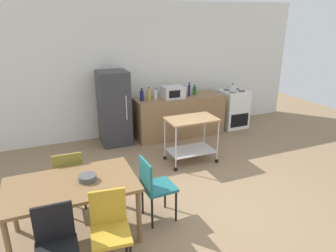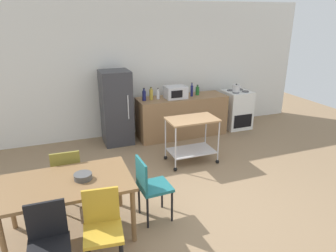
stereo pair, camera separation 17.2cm
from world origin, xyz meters
name	(u,v)px [view 2 (the right image)]	position (x,y,z in m)	size (l,w,h in m)	color
ground_plane	(195,204)	(0.00, 0.00, 0.00)	(12.00, 12.00, 0.00)	#8C7051
back_wall	(135,70)	(0.00, 3.20, 1.45)	(8.40, 0.12, 2.90)	silver
kitchen_counter	(182,116)	(0.90, 2.60, 0.45)	(2.00, 0.64, 0.90)	olive
dining_table	(67,187)	(-1.71, -0.04, 0.67)	(1.50, 0.90, 0.75)	brown
chair_mustard	(103,225)	(-1.42, -0.69, 0.52)	(0.45, 0.45, 0.89)	gold
chair_olive	(67,174)	(-1.69, 0.60, 0.52)	(0.41, 0.41, 0.89)	olive
chair_black	(48,241)	(-1.95, -0.75, 0.52)	(0.41, 0.41, 0.89)	black
chair_teal	(150,185)	(-0.70, -0.08, 0.52)	(0.42, 0.42, 0.89)	#1E666B
stove_oven	(236,109)	(2.35, 2.62, 0.45)	(0.60, 0.61, 0.92)	white
refrigerator	(116,108)	(-0.55, 2.70, 0.78)	(0.60, 0.63, 1.55)	#333338
kitchen_cart	(192,133)	(0.53, 1.28, 0.57)	(0.91, 0.57, 0.85)	#A37A51
bottle_sesame_oil	(144,95)	(0.03, 2.60, 1.01)	(0.08, 0.08, 0.27)	navy
bottle_wine	(151,94)	(0.19, 2.61, 1.02)	(0.08, 0.08, 0.27)	gold
bottle_soda	(158,95)	(0.35, 2.62, 1.00)	(0.07, 0.07, 0.24)	silver
microwave	(176,92)	(0.73, 2.55, 1.03)	(0.46, 0.35, 0.26)	silver
bottle_hot_sauce	(192,91)	(1.12, 2.57, 1.03)	(0.06, 0.06, 0.31)	navy
bottle_soy_sauce	(197,91)	(1.29, 2.64, 1.00)	(0.08, 0.08, 0.23)	#1E6628
fruit_bowl	(83,176)	(-1.52, -0.05, 0.79)	(0.21, 0.21, 0.07)	#4C4C4C
kettle	(236,88)	(2.23, 2.52, 1.00)	(0.24, 0.17, 0.19)	silver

